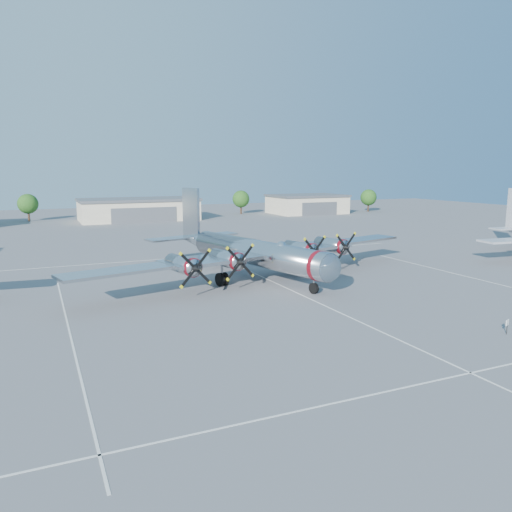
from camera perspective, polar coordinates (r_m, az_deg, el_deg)
name	(u,v)px	position (r m, az deg, el deg)	size (l,w,h in m)	color
ground	(298,293)	(50.78, 4.81, -4.28)	(260.00, 260.00, 0.00)	#5B5B5E
parking_lines	(307,297)	(49.31, 5.79, -4.72)	(60.00, 50.08, 0.01)	silver
hangar_center	(139,209)	(127.67, -13.28, 5.23)	(28.60, 14.60, 5.40)	beige
hangar_east	(307,204)	(144.56, 5.84, 5.94)	(20.60, 14.60, 5.40)	beige
tree_west	(28,204)	(133.33, -24.62, 5.44)	(4.80, 4.80, 6.64)	#382619
tree_east	(241,199)	(141.96, -1.73, 6.53)	(4.80, 4.80, 6.64)	#382619
tree_far_east	(369,197)	(153.82, 12.74, 6.55)	(4.80, 4.80, 6.64)	#382619
main_bomber_b29	(250,276)	(58.57, -0.69, -2.34)	(45.00, 30.78, 9.95)	silver
info_placard	(507,324)	(42.60, 26.79, -6.97)	(0.57, 0.28, 1.15)	black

